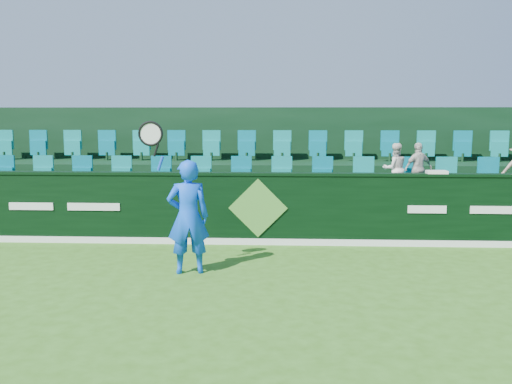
# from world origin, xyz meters

# --- Properties ---
(ground) EXTENTS (60.00, 60.00, 0.00)m
(ground) POSITION_xyz_m (0.00, 0.00, 0.00)
(ground) COLOR #346518
(ground) RESTS_ON ground
(sponsor_hoarding) EXTENTS (16.00, 0.25, 1.35)m
(sponsor_hoarding) POSITION_xyz_m (0.00, 4.00, 0.67)
(sponsor_hoarding) COLOR black
(sponsor_hoarding) RESTS_ON ground
(stand_tier_front) EXTENTS (16.00, 2.00, 0.80)m
(stand_tier_front) POSITION_xyz_m (0.00, 5.10, 0.40)
(stand_tier_front) COLOR black
(stand_tier_front) RESTS_ON ground
(stand_tier_back) EXTENTS (16.00, 1.80, 1.30)m
(stand_tier_back) POSITION_xyz_m (0.00, 7.00, 0.65)
(stand_tier_back) COLOR black
(stand_tier_back) RESTS_ON ground
(stand_rear) EXTENTS (16.00, 4.10, 2.60)m
(stand_rear) POSITION_xyz_m (0.00, 7.44, 1.22)
(stand_rear) COLOR black
(stand_rear) RESTS_ON ground
(seat_row_front) EXTENTS (13.50, 0.50, 0.60)m
(seat_row_front) POSITION_xyz_m (0.00, 5.50, 1.10)
(seat_row_front) COLOR #118783
(seat_row_front) RESTS_ON stand_tier_front
(seat_row_back) EXTENTS (13.50, 0.50, 0.60)m
(seat_row_back) POSITION_xyz_m (0.00, 7.30, 1.60)
(seat_row_back) COLOR #118783
(seat_row_back) RESTS_ON stand_tier_back
(tennis_player) EXTENTS (1.12, 0.54, 2.38)m
(tennis_player) POSITION_xyz_m (-0.99, 1.96, 0.89)
(tennis_player) COLOR blue
(tennis_player) RESTS_ON ground
(spectator_left) EXTENTS (0.57, 0.48, 1.05)m
(spectator_left) POSITION_xyz_m (2.73, 5.12, 1.33)
(spectator_left) COLOR silver
(spectator_left) RESTS_ON stand_tier_front
(spectator_middle) EXTENTS (0.68, 0.47, 1.06)m
(spectator_middle) POSITION_xyz_m (3.20, 5.12, 1.33)
(spectator_middle) COLOR beige
(spectator_middle) RESTS_ON stand_tier_front
(towel) EXTENTS (0.36, 0.24, 0.05)m
(towel) POSITION_xyz_m (3.28, 4.00, 1.38)
(towel) COLOR white
(towel) RESTS_ON sponsor_hoarding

